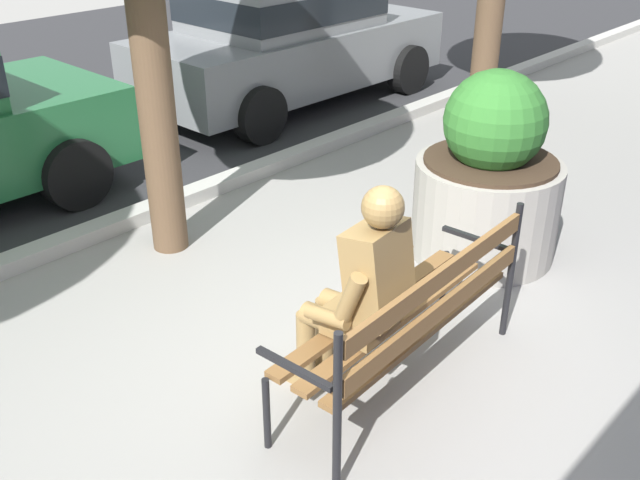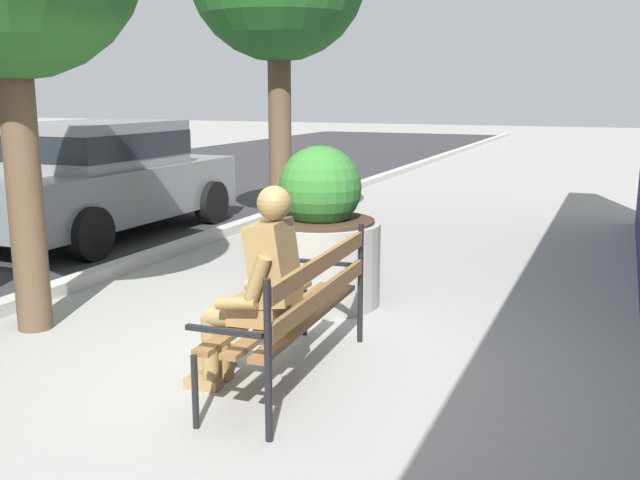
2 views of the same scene
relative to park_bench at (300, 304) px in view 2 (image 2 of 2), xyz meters
name	(u,v)px [view 2 (image 2 of 2)]	position (x,y,z in m)	size (l,w,h in m)	color
ground_plane	(274,379)	(-0.06, 0.17, -0.54)	(80.00, 80.00, 0.00)	gray
park_bench	(300,304)	(0.00, 0.00, 0.00)	(1.82, 0.62, 0.95)	brown
bronze_statue_seated	(254,292)	(-0.24, 0.21, 0.12)	(0.61, 0.80, 1.37)	olive
concrete_planter	(320,239)	(1.76, 0.60, 0.07)	(1.12, 1.12, 1.47)	gray
parked_car_grey	(102,175)	(3.58, 4.58, 0.30)	(4.11, 1.95, 1.56)	slate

